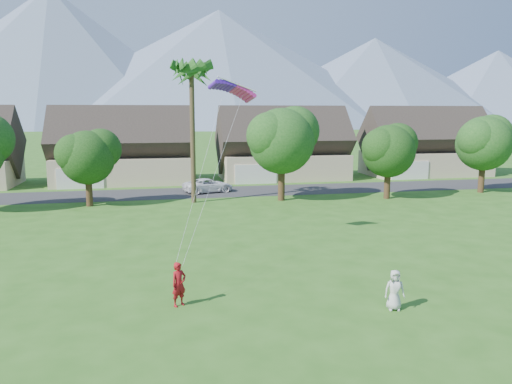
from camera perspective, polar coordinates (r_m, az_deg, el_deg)
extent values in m
plane|color=#2D6019|center=(18.67, 6.32, -16.51)|extent=(500.00, 500.00, 0.00)
cube|color=#2D2D30|center=(50.92, -5.33, -0.02)|extent=(90.00, 7.00, 0.01)
imported|color=maroon|center=(21.44, -8.81, -10.37)|extent=(0.82, 0.75, 1.88)
imported|color=silver|center=(21.60, 15.56, -10.74)|extent=(0.91, 0.69, 1.69)
imported|color=white|center=(50.80, -5.49, 0.76)|extent=(5.56, 3.73, 1.42)
cone|color=slate|center=(281.75, -22.16, 13.95)|extent=(190.00, 190.00, 70.00)
cone|color=slate|center=(279.19, -4.19, 13.81)|extent=(240.00, 240.00, 62.00)
cone|color=slate|center=(303.56, 13.32, 12.08)|extent=(200.00, 200.00, 50.00)
cone|color=slate|center=(344.25, 25.72, 10.64)|extent=(180.00, 180.00, 45.00)
cube|color=beige|center=(59.49, -14.94, 2.48)|extent=(15.00, 8.00, 3.00)
cube|color=#382D28|center=(59.22, -15.07, 5.64)|extent=(15.75, 8.15, 8.15)
cube|color=silver|center=(55.96, -19.47, 1.45)|extent=(4.80, 0.12, 2.20)
cube|color=beige|center=(61.29, 3.09, 2.96)|extent=(15.00, 8.00, 3.00)
cube|color=#382D28|center=(61.03, 3.12, 6.03)|extent=(15.75, 8.15, 8.15)
cube|color=silver|center=(56.47, -0.01, 2.04)|extent=(4.80, 0.12, 2.20)
cube|color=beige|center=(68.53, 18.70, 3.15)|extent=(15.00, 8.00, 3.00)
cube|color=#382D28|center=(68.29, 18.84, 5.89)|extent=(15.75, 8.15, 8.15)
cube|color=silver|center=(63.00, 17.20, 2.37)|extent=(4.80, 0.12, 2.20)
cylinder|color=#47301C|center=(45.42, -18.52, -0.19)|extent=(0.56, 0.56, 2.18)
sphere|color=#214916|center=(45.04, -18.72, 3.74)|extent=(4.62, 4.62, 4.62)
cylinder|color=#47301C|center=(45.90, 2.92, 0.78)|extent=(0.62, 0.62, 2.82)
sphere|color=#214916|center=(45.49, 2.96, 5.83)|extent=(5.98, 5.98, 5.98)
cylinder|color=#47301C|center=(48.45, 14.75, 0.62)|extent=(0.58, 0.58, 2.30)
sphere|color=#214916|center=(48.09, 14.91, 4.53)|extent=(4.90, 4.90, 4.90)
cylinder|color=#47301C|center=(55.36, 24.36, 1.27)|extent=(0.60, 0.60, 2.56)
sphere|color=#214916|center=(55.04, 24.61, 5.07)|extent=(5.44, 5.44, 5.44)
cylinder|color=#4C3D26|center=(44.67, -7.25, 6.41)|extent=(0.44, 0.44, 12.00)
sphere|color=#286021|center=(44.83, -7.42, 14.47)|extent=(3.00, 3.00, 3.00)
cube|color=#5018B5|center=(29.68, -3.97, 11.80)|extent=(1.55, 1.31, 0.50)
cube|color=#D42785|center=(29.88, -1.37, 11.80)|extent=(1.55, 1.31, 0.50)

